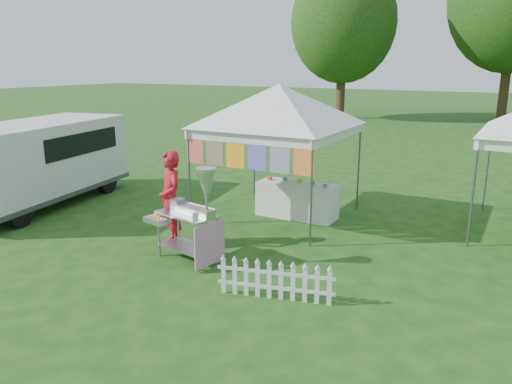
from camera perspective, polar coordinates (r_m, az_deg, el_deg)
The scene contains 8 objects.
ground at distance 8.76m, azimuth -8.06°, elevation -8.75°, with size 120.00×120.00×0.00m, color #1B4213.
canopy_main at distance 11.03m, azimuth 2.64°, elevation 12.16°, with size 4.24×4.24×3.45m.
tree_left at distance 32.36m, azimuth 9.95°, elevation 18.60°, with size 6.40×6.40×9.53m.
donut_cart at distance 8.72m, azimuth -7.21°, elevation -1.69°, with size 1.37×0.85×1.74m.
vendor at distance 9.65m, azimuth -9.70°, elevation -0.80°, with size 0.67×0.44×1.85m, color red.
cargo_van at distance 13.48m, azimuth -23.46°, elevation 3.33°, with size 2.79×5.18×2.04m.
picket_fence at distance 7.56m, azimuth 2.19°, elevation -10.15°, with size 1.75×0.47×0.56m.
display_table at distance 11.45m, azimuth 4.70°, elevation -0.93°, with size 1.80×0.70×0.79m, color white.
Camera 1 is at (4.96, -6.35, 3.45)m, focal length 35.00 mm.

